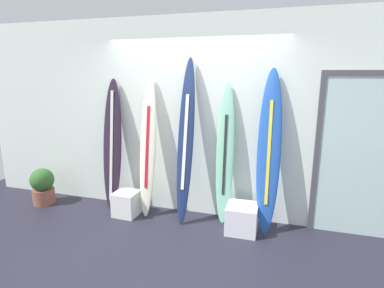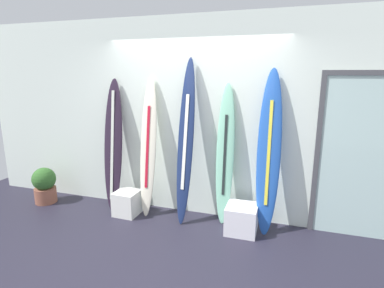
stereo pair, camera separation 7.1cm
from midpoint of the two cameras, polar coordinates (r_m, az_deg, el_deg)
ground at (r=3.75m, az=-4.82°, el=-20.28°), size 8.00×8.00×0.04m
wall_back at (r=4.40m, az=1.33°, el=4.76°), size 7.20×0.20×2.80m
surfboard_charcoal at (r=4.70m, az=-14.01°, el=-0.27°), size 0.31×0.37×1.96m
surfboard_ivory at (r=4.42m, az=-7.67°, el=-0.77°), size 0.24×0.38×2.01m
surfboard_navy at (r=4.14m, az=-0.71°, el=0.08°), size 0.25×0.45×2.25m
surfboard_seafoam at (r=4.16m, az=6.64°, el=-2.31°), size 0.24×0.26×1.92m
surfboard_cobalt at (r=3.99m, az=14.59°, el=-1.64°), size 0.31×0.40×2.11m
display_block_left at (r=4.17m, az=9.69°, el=-13.56°), size 0.40×0.40×0.36m
display_block_center at (r=4.67m, az=-11.54°, el=-10.69°), size 0.35×0.35×0.35m
glass_door at (r=4.28m, az=30.39°, el=-1.83°), size 1.21×0.06×2.07m
potted_plant at (r=5.45m, az=-25.39°, el=-6.86°), size 0.36×0.36×0.58m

